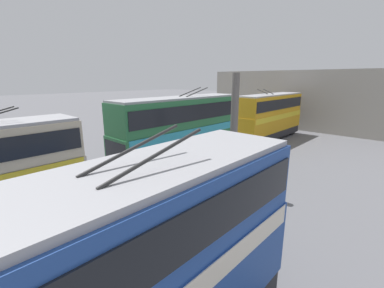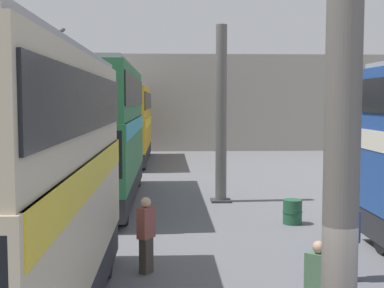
# 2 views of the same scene
# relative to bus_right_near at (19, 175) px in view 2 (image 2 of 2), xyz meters

# --- Properties ---
(depot_back_wall) EXTENTS (0.50, 36.00, 7.78)m
(depot_back_wall) POSITION_rel_bus_right_near_xyz_m (34.03, -4.63, 1.09)
(depot_back_wall) COLOR gray
(depot_back_wall) RESTS_ON ground_plane
(support_column_near) EXTENTS (0.80, 0.80, 7.03)m
(support_column_near) POSITION_rel_bus_right_near_xyz_m (-2.63, -4.63, 0.60)
(support_column_near) COLOR #605B56
(support_column_near) RESTS_ON ground_plane
(support_column_far) EXTENTS (0.80, 0.80, 7.03)m
(support_column_far) POSITION_rel_bus_right_near_xyz_m (12.14, -4.63, 0.60)
(support_column_far) COLOR #605B56
(support_column_far) RESTS_ON ground_plane
(bus_right_near) EXTENTS (9.13, 2.54, 5.55)m
(bus_right_near) POSITION_rel_bus_right_near_xyz_m (0.00, 0.00, 0.00)
(bus_right_near) COLOR black
(bus_right_near) RESTS_ON ground_plane
(bus_right_mid) EXTENTS (10.82, 2.54, 6.07)m
(bus_right_mid) POSITION_rel_bus_right_near_xyz_m (12.24, 0.00, 0.30)
(bus_right_mid) COLOR black
(bus_right_mid) RESTS_ON ground_plane
(bus_right_far) EXTENTS (11.10, 2.54, 5.67)m
(bus_right_far) POSITION_rel_bus_right_near_xyz_m (26.25, 0.00, 0.07)
(bus_right_far) COLOR black
(bus_right_far) RESTS_ON ground_plane
(person_aisle_midway) EXTENTS (0.45, 0.48, 1.64)m
(person_aisle_midway) POSITION_rel_bus_right_near_xyz_m (-0.16, -5.09, -1.94)
(person_aisle_midway) COLOR #473D33
(person_aisle_midway) RESTS_ON ground_plane
(person_by_right_row) EXTENTS (0.48, 0.44, 1.81)m
(person_by_right_row) POSITION_rel_bus_right_near_xyz_m (3.26, -1.99, -1.83)
(person_by_right_row) COLOR #473D33
(person_by_right_row) RESTS_ON ground_plane
(person_by_left_row) EXTENTS (0.47, 0.46, 1.79)m
(person_by_left_row) POSITION_rel_bus_right_near_xyz_m (2.57, -6.63, -1.84)
(person_by_left_row) COLOR #384251
(person_by_left_row) RESTS_ON ground_plane
(oil_drum) EXTENTS (0.65, 0.65, 0.81)m
(oil_drum) POSITION_rel_bus_right_near_xyz_m (8.10, -6.59, -2.39)
(oil_drum) COLOR #235638
(oil_drum) RESTS_ON ground_plane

